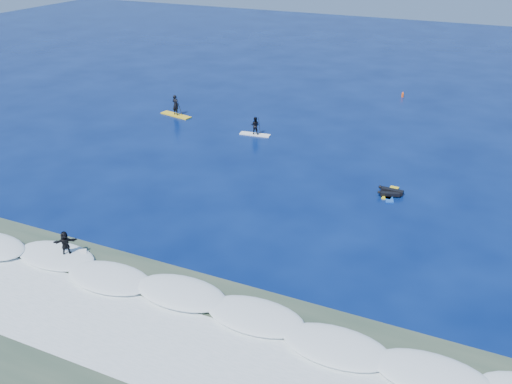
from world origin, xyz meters
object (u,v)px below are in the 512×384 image
at_px(sup_paddler_left, 176,108).
at_px(marker_buoy, 403,95).
at_px(prone_paddler_far, 389,195).
at_px(wave_surfer, 66,245).
at_px(sup_paddler_center, 255,127).
at_px(prone_paddler_near, 391,192).

height_order(sup_paddler_left, marker_buoy, sup_paddler_left).
relative_size(prone_paddler_far, wave_surfer, 1.02).
bearing_deg(sup_paddler_left, prone_paddler_far, -9.21).
height_order(sup_paddler_center, prone_paddler_near, sup_paddler_center).
bearing_deg(wave_surfer, marker_buoy, 34.32).
height_order(prone_paddler_far, wave_surfer, wave_surfer).
bearing_deg(wave_surfer, prone_paddler_far, 5.27).
height_order(sup_paddler_center, prone_paddler_far, sup_paddler_center).
xyz_separation_m(sup_paddler_left, prone_paddler_near, (21.99, -8.13, -0.57)).
bearing_deg(prone_paddler_near, sup_paddler_center, 67.30).
xyz_separation_m(prone_paddler_near, prone_paddler_far, (-0.01, -0.53, -0.02)).
bearing_deg(prone_paddler_near, wave_surfer, 141.46).
height_order(prone_paddler_near, wave_surfer, wave_surfer).
xyz_separation_m(sup_paddler_center, prone_paddler_near, (13.08, -6.51, -0.53)).
bearing_deg(prone_paddler_far, wave_surfer, 118.31).
relative_size(sup_paddler_center, marker_buoy, 4.43).
height_order(sup_paddler_left, prone_paddler_near, sup_paddler_left).
xyz_separation_m(sup_paddler_left, prone_paddler_far, (21.98, -8.66, -0.58)).
bearing_deg(sup_paddler_center, sup_paddler_left, 163.46).
relative_size(sup_paddler_left, prone_paddler_near, 1.55).
relative_size(wave_surfer, marker_buoy, 3.14).
bearing_deg(sup_paddler_center, prone_paddler_far, -34.52).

